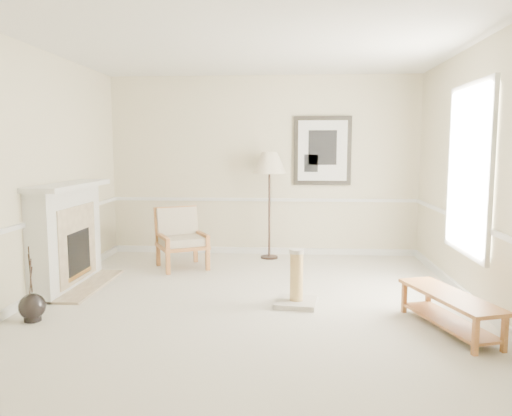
% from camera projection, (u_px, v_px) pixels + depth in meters
% --- Properties ---
extents(ground, '(5.50, 5.50, 0.00)m').
position_uv_depth(ground, '(250.00, 305.00, 5.57)').
color(ground, silver).
rests_on(ground, ground).
extents(room, '(5.04, 5.54, 2.92)m').
position_uv_depth(room, '(263.00, 137.00, 5.42)').
color(room, beige).
rests_on(room, ground).
extents(fireplace, '(0.64, 1.64, 1.31)m').
position_uv_depth(fireplace, '(68.00, 236.00, 6.25)').
color(fireplace, white).
rests_on(fireplace, ground).
extents(floor_vase, '(0.26, 0.26, 0.77)m').
position_uv_depth(floor_vase, '(32.00, 307.00, 5.04)').
color(floor_vase, black).
rests_on(floor_vase, ground).
extents(armchair, '(0.91, 0.93, 0.87)m').
position_uv_depth(armchair, '(180.00, 235.00, 7.32)').
color(armchair, '#A37034').
rests_on(armchair, ground).
extents(floor_lamp, '(0.62, 0.62, 1.68)m').
position_uv_depth(floor_lamp, '(270.00, 166.00, 7.77)').
color(floor_lamp, black).
rests_on(floor_lamp, ground).
extents(bench, '(0.74, 1.31, 0.36)m').
position_uv_depth(bench, '(449.00, 306.00, 4.77)').
color(bench, '#A37034').
rests_on(bench, ground).
extents(scratching_post, '(0.50, 0.50, 0.63)m').
position_uv_depth(scratching_post, '(296.00, 288.00, 5.54)').
color(scratching_post, beige).
rests_on(scratching_post, ground).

